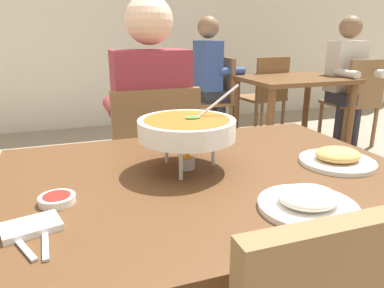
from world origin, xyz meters
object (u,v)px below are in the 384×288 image
curry_bowl (187,129)px  chair_bg_left (216,95)px  dining_table_main (208,204)px  chair_diner_main (153,162)px  dining_table_far (292,90)px  patron_bg_left (211,73)px  rice_plate (308,202)px  appetizer_plate (337,158)px  sauce_dish (57,199)px  patron_bg_middle (348,74)px  chair_bg_right (266,92)px  diner_main (150,116)px  chair_bg_middle (357,98)px

curry_bowl → chair_bg_left: 2.81m
dining_table_main → chair_diner_main: chair_diner_main is taller
chair_bg_left → chair_diner_main: bearing=-121.6°
chair_diner_main → dining_table_far: 2.16m
patron_bg_left → rice_plate: bearing=-107.9°
appetizer_plate → sauce_dish: (-0.86, 0.00, -0.01)m
dining_table_main → appetizer_plate: size_ratio=5.23×
patron_bg_middle → chair_bg_right: bearing=138.7°
dining_table_main → patron_bg_left: 2.80m
sauce_dish → patron_bg_left: size_ratio=0.07×
rice_plate → sauce_dish: (-0.57, 0.24, -0.01)m
curry_bowl → rice_plate: size_ratio=1.39×
rice_plate → chair_diner_main: bearing=97.6°
diner_main → chair_bg_middle: diner_main is taller
diner_main → patron_bg_middle: 2.63m
dining_table_main → chair_diner_main: 0.76m
chair_bg_left → chair_bg_middle: bearing=-27.4°
chair_diner_main → patron_bg_left: bearing=59.8°
chair_bg_middle → patron_bg_middle: bearing=134.7°
chair_diner_main → diner_main: (0.00, 0.03, 0.24)m
diner_main → rice_plate: bearing=-82.6°
curry_bowl → appetizer_plate: size_ratio=1.39×
rice_plate → patron_bg_middle: (2.19, 2.30, -0.01)m
curry_bowl → sauce_dish: curry_bowl is taller
diner_main → appetizer_plate: size_ratio=5.46×
dining_table_main → chair_bg_right: chair_bg_right is taller
curry_bowl → chair_bg_right: bearing=54.6°
sauce_dish → patron_bg_left: 3.05m
chair_diner_main → patron_bg_middle: patron_bg_middle is taller
dining_table_main → rice_plate: rice_plate is taller
diner_main → chair_bg_right: (1.72, 1.77, -0.24)m
dining_table_far → patron_bg_left: (-0.65, 0.53, 0.14)m
curry_bowl → patron_bg_middle: size_ratio=0.25×
rice_plate → chair_bg_right: chair_bg_right is taller
dining_table_far → chair_diner_main: bearing=-142.8°
chair_bg_right → appetizer_plate: bearing=-116.3°
chair_diner_main → patron_bg_middle: 2.66m
diner_main → patron_bg_middle: same height
curry_bowl → chair_bg_left: (1.18, 2.53, -0.35)m
rice_plate → patron_bg_middle: bearing=46.4°
rice_plate → chair_bg_right: bearing=61.0°
dining_table_main → chair_diner_main: size_ratio=1.40×
chair_bg_right → patron_bg_middle: 0.85m
chair_bg_middle → dining_table_main: bearing=-141.4°
appetizer_plate → patron_bg_left: size_ratio=0.18×
dining_table_far → chair_bg_left: 0.80m
appetizer_plate → patron_bg_left: 2.73m
chair_bg_left → patron_bg_left: 0.24m
chair_diner_main → chair_bg_left: 2.16m
appetizer_plate → patron_bg_left: (0.64, 2.65, -0.01)m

